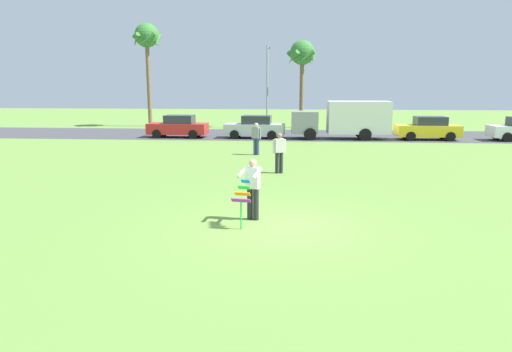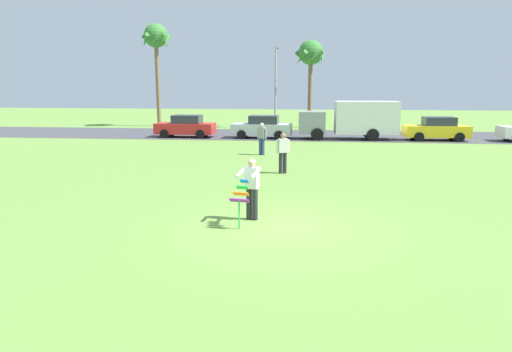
{
  "view_description": "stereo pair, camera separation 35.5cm",
  "coord_description": "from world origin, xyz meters",
  "px_view_note": "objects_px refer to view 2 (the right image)",
  "views": [
    {
      "loc": [
        0.28,
        -11.77,
        3.72
      ],
      "look_at": [
        -0.87,
        1.63,
        1.05
      ],
      "focal_mm": 32.25,
      "sensor_mm": 36.0,
      "label": 1
    },
    {
      "loc": [
        0.64,
        -11.73,
        3.72
      ],
      "look_at": [
        -0.87,
        1.63,
        1.05
      ],
      "focal_mm": 32.25,
      "sensor_mm": 36.0,
      "label": 2
    }
  ],
  "objects_px": {
    "palm_tree_right_near": "(311,56)",
    "person_walker_far": "(262,138)",
    "parked_car_yellow": "(437,129)",
    "streetlight_pole": "(276,82)",
    "parked_truck_grey_van": "(354,119)",
    "parked_car_silver": "(262,127)",
    "kite_held": "(241,196)",
    "palm_tree_left_near": "(156,40)",
    "person_walker_near": "(283,152)",
    "parked_car_red": "(186,127)",
    "person_kite_flyer": "(252,187)"
  },
  "relations": [
    {
      "from": "parked_truck_grey_van",
      "to": "streetlight_pole",
      "type": "bearing_deg",
      "value": 127.7
    },
    {
      "from": "palm_tree_right_near",
      "to": "streetlight_pole",
      "type": "bearing_deg",
      "value": -166.19
    },
    {
      "from": "person_walker_near",
      "to": "parked_car_red",
      "type": "bearing_deg",
      "value": 120.66
    },
    {
      "from": "parked_car_silver",
      "to": "streetlight_pole",
      "type": "distance_m",
      "value": 8.37
    },
    {
      "from": "parked_car_red",
      "to": "parked_car_silver",
      "type": "relative_size",
      "value": 0.99
    },
    {
      "from": "parked_car_silver",
      "to": "person_walker_near",
      "type": "relative_size",
      "value": 2.46
    },
    {
      "from": "parked_car_silver",
      "to": "palm_tree_left_near",
      "type": "bearing_deg",
      "value": 140.09
    },
    {
      "from": "person_kite_flyer",
      "to": "person_walker_near",
      "type": "relative_size",
      "value": 1.0
    },
    {
      "from": "parked_truck_grey_van",
      "to": "person_walker_near",
      "type": "bearing_deg",
      "value": -107.76
    },
    {
      "from": "kite_held",
      "to": "palm_tree_left_near",
      "type": "bearing_deg",
      "value": 111.94
    },
    {
      "from": "palm_tree_left_near",
      "to": "streetlight_pole",
      "type": "bearing_deg",
      "value": -4.99
    },
    {
      "from": "parked_car_yellow",
      "to": "person_walker_near",
      "type": "xyz_separation_m",
      "value": [
        -9.73,
        -13.02,
        0.16
      ]
    },
    {
      "from": "person_kite_flyer",
      "to": "parked_car_yellow",
      "type": "distance_m",
      "value": 22.47
    },
    {
      "from": "parked_car_yellow",
      "to": "kite_held",
      "type": "bearing_deg",
      "value": -116.65
    },
    {
      "from": "streetlight_pole",
      "to": "palm_tree_right_near",
      "type": "bearing_deg",
      "value": 13.81
    },
    {
      "from": "kite_held",
      "to": "person_walker_near",
      "type": "bearing_deg",
      "value": 84.97
    },
    {
      "from": "parked_car_yellow",
      "to": "palm_tree_left_near",
      "type": "relative_size",
      "value": 0.47
    },
    {
      "from": "palm_tree_right_near",
      "to": "person_walker_near",
      "type": "height_order",
      "value": "palm_tree_right_near"
    },
    {
      "from": "kite_held",
      "to": "parked_car_red",
      "type": "xyz_separation_m",
      "value": [
        -7.04,
        20.74,
        -0.08
      ]
    },
    {
      "from": "parked_car_red",
      "to": "palm_tree_right_near",
      "type": "bearing_deg",
      "value": 43.6
    },
    {
      "from": "parked_car_red",
      "to": "palm_tree_right_near",
      "type": "relative_size",
      "value": 0.56
    },
    {
      "from": "palm_tree_right_near",
      "to": "person_walker_far",
      "type": "bearing_deg",
      "value": -98.95
    },
    {
      "from": "parked_truck_grey_van",
      "to": "parked_car_yellow",
      "type": "xyz_separation_m",
      "value": [
        5.56,
        0.0,
        -0.64
      ]
    },
    {
      "from": "kite_held",
      "to": "palm_tree_left_near",
      "type": "distance_m",
      "value": 32.4
    },
    {
      "from": "parked_car_yellow",
      "to": "person_kite_flyer",
      "type": "bearing_deg",
      "value": -117.02
    },
    {
      "from": "parked_car_silver",
      "to": "parked_car_yellow",
      "type": "height_order",
      "value": "same"
    },
    {
      "from": "kite_held",
      "to": "person_walker_far",
      "type": "height_order",
      "value": "person_walker_far"
    },
    {
      "from": "person_kite_flyer",
      "to": "kite_held",
      "type": "height_order",
      "value": "person_kite_flyer"
    },
    {
      "from": "parked_car_silver",
      "to": "palm_tree_left_near",
      "type": "height_order",
      "value": "palm_tree_left_near"
    },
    {
      "from": "person_walker_far",
      "to": "palm_tree_left_near",
      "type": "bearing_deg",
      "value": 123.93
    },
    {
      "from": "kite_held",
      "to": "palm_tree_right_near",
      "type": "bearing_deg",
      "value": 86.42
    },
    {
      "from": "parked_car_silver",
      "to": "palm_tree_left_near",
      "type": "xyz_separation_m",
      "value": [
        -10.35,
        8.65,
        6.82
      ]
    },
    {
      "from": "streetlight_pole",
      "to": "person_walker_near",
      "type": "relative_size",
      "value": 4.05
    },
    {
      "from": "parked_truck_grey_van",
      "to": "palm_tree_right_near",
      "type": "distance_m",
      "value": 10.14
    },
    {
      "from": "parked_car_red",
      "to": "streetlight_pole",
      "type": "relative_size",
      "value": 0.6
    },
    {
      "from": "kite_held",
      "to": "streetlight_pole",
      "type": "bearing_deg",
      "value": 92.24
    },
    {
      "from": "parked_car_red",
      "to": "parked_truck_grey_van",
      "type": "distance_m",
      "value": 11.9
    },
    {
      "from": "kite_held",
      "to": "person_walker_far",
      "type": "distance_m",
      "value": 12.91
    },
    {
      "from": "person_kite_flyer",
      "to": "palm_tree_left_near",
      "type": "relative_size",
      "value": 0.19
    },
    {
      "from": "parked_truck_grey_van",
      "to": "person_walker_far",
      "type": "relative_size",
      "value": 3.9
    },
    {
      "from": "kite_held",
      "to": "parked_truck_grey_van",
      "type": "relative_size",
      "value": 0.18
    },
    {
      "from": "parked_car_silver",
      "to": "person_kite_flyer",
      "type": "bearing_deg",
      "value": -85.15
    },
    {
      "from": "person_walker_far",
      "to": "streetlight_pole",
      "type": "bearing_deg",
      "value": 91.38
    },
    {
      "from": "parked_car_yellow",
      "to": "person_walker_far",
      "type": "distance_m",
      "value": 13.64
    },
    {
      "from": "parked_car_silver",
      "to": "parked_truck_grey_van",
      "type": "bearing_deg",
      "value": 0.01
    },
    {
      "from": "parked_car_red",
      "to": "parked_truck_grey_van",
      "type": "height_order",
      "value": "parked_truck_grey_van"
    },
    {
      "from": "palm_tree_right_near",
      "to": "parked_truck_grey_van",
      "type": "bearing_deg",
      "value": -70.31
    },
    {
      "from": "parked_car_yellow",
      "to": "streetlight_pole",
      "type": "relative_size",
      "value": 0.6
    },
    {
      "from": "person_kite_flyer",
      "to": "parked_car_silver",
      "type": "xyz_separation_m",
      "value": [
        -1.7,
        20.01,
        -0.18
      ]
    },
    {
      "from": "parked_truck_grey_van",
      "to": "person_walker_far",
      "type": "bearing_deg",
      "value": -125.44
    }
  ]
}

